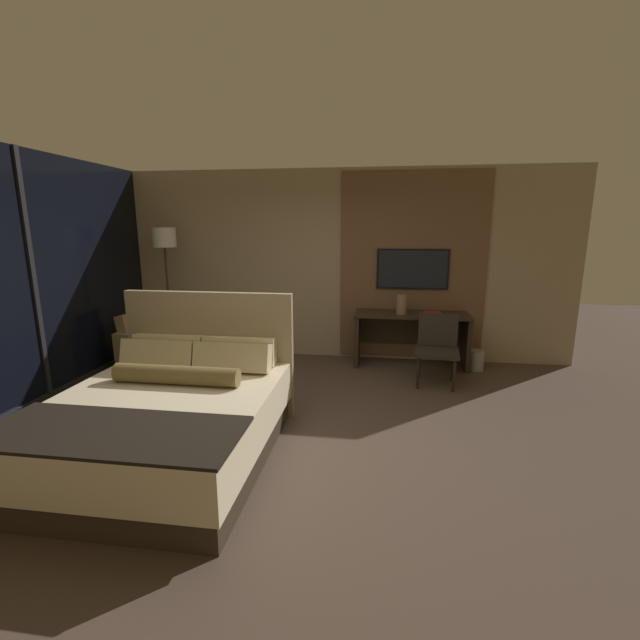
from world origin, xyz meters
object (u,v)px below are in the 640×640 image
Objects in this scene: desk at (411,330)px; vase_tall at (402,304)px; bed at (170,416)px; book at (432,313)px; waste_bin at (476,360)px; desk_chair at (437,343)px; floor_lamp at (165,249)px; armchair_by_window at (154,350)px; tv at (413,269)px.

desk is 0.44m from vase_tall.
bed reaches higher than desk.
book reaches higher than waste_bin.
bed is at bearing -132.14° from desk_chair.
floor_lamp is at bearing -177.30° from desk.
bed is 2.55m from armchair_by_window.
vase_tall is 1.00× the size of waste_bin.
desk is 3.77m from floor_lamp.
desk is 0.89m from tv.
floor_lamp is (-0.00, 0.52, 1.38)m from armchair_by_window.
floor_lamp is (-3.87, 0.51, 1.14)m from desk_chair.
bed is 3.94m from tv.
book is (3.87, 0.13, -0.87)m from floor_lamp.
tv is at bearing -71.00° from armchair_by_window.
desk is 5.65× the size of vase_tall.
bed reaches higher than armchair_by_window.
tv reaches higher than book.
desk_chair is 0.70m from book.
vase_tall is (3.43, 0.06, -0.75)m from floor_lamp.
waste_bin is (0.91, -0.34, -1.23)m from tv.
floor_lamp reaches higher than armchair_by_window.
book is (-0.00, 0.64, 0.27)m from desk_chair.
tv reaches higher than desk.
book is at bearing 48.24° from bed.
desk_chair reaches higher than waste_bin.
armchair_by_window is 0.43× the size of floor_lamp.
waste_bin is (0.62, 0.58, -0.38)m from desk_chair.
bed reaches higher than waste_bin.
armchair_by_window is 1.47m from floor_lamp.
tv is at bearing 136.36° from book.
desk_chair is at bearing -137.03° from waste_bin.
book reaches higher than desk.
tv is 3.65× the size of vase_tall.
tv is at bearing 6.40° from floor_lamp.
bed is at bearing -127.11° from vase_tall.
desk is at bearing 119.88° from desk_chair.
armchair_by_window is 4.53m from waste_bin.
desk_chair is 3.14× the size of waste_bin.
armchair_by_window is at bearing -172.79° from desk_chair.
tv reaches higher than bed.
armchair_by_window is (-3.58, -0.92, -1.09)m from tv.
tv is at bearing 114.46° from desk_chair.
book is at bearing 174.03° from waste_bin.
floor_lamp is 7.52× the size of book.
vase_tall is (-0.15, -0.34, -0.46)m from tv.
waste_bin is (4.49, 0.07, -1.52)m from floor_lamp.
desk is at bearing -74.54° from armchair_by_window.
floor_lamp reaches higher than desk_chair.
armchair_by_window is 3.23× the size of book.
vase_tall reaches higher than book.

